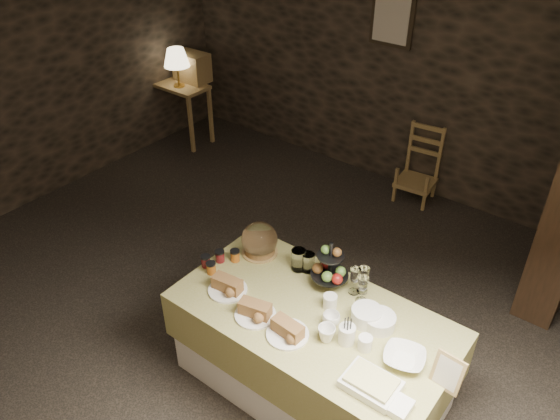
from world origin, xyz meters
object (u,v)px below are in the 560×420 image
Objects in this scene: chair at (420,168)px; fruit_stand at (330,270)px; buffet_table at (312,346)px; console_table at (181,94)px; wine_rack at (192,67)px; table_lamp at (176,58)px.

chair is 2.51m from fruit_stand.
console_table reaches higher than buffet_table.
console_table is 1.76× the size of wine_rack.
table_lamp is 0.29m from wine_rack.
fruit_stand reaches higher than console_table.
console_table is at bearing 135.00° from table_lamp.
chair is at bearing 100.57° from fruit_stand.
wine_rack reaches higher than console_table.
console_table is at bearing -174.76° from chair.
wine_rack is at bearing 90.00° from table_lamp.
buffet_table is at bearing -31.81° from console_table.
table_lamp is at bearing 148.42° from buffet_table.
console_table is 2.07× the size of fruit_stand.
buffet_table is 4.05m from console_table.
fruit_stand is (0.45, -2.42, 0.49)m from chair.
table_lamp is 3.79m from fruit_stand.
fruit_stand is (3.32, -1.81, -0.24)m from table_lamp.
chair is at bearing 7.62° from wine_rack.
wine_rack is at bearing 148.46° from fruit_stand.
buffet_table is 4.13m from wine_rack.
console_table is 1.18× the size of chair.
table_lamp is 1.08× the size of wine_rack.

